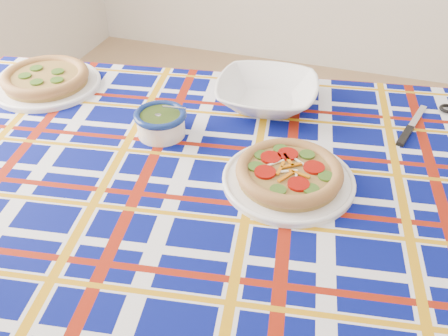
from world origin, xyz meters
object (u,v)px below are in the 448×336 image
(serving_bowl, at_px, (267,94))
(main_focaccia_plate, at_px, (289,172))
(dining_table, at_px, (218,197))
(pesto_bowl, at_px, (161,121))

(serving_bowl, bearing_deg, main_focaccia_plate, -67.47)
(dining_table, bearing_deg, main_focaccia_plate, -4.92)
(main_focaccia_plate, xyz_separation_m, serving_bowl, (-0.15, 0.36, 0.01))
(main_focaccia_plate, relative_size, pesto_bowl, 2.29)
(main_focaccia_plate, height_order, pesto_bowl, pesto_bowl)
(serving_bowl, bearing_deg, dining_table, -94.73)
(pesto_bowl, bearing_deg, dining_table, -29.16)
(main_focaccia_plate, xyz_separation_m, pesto_bowl, (-0.39, 0.10, 0.01))
(dining_table, relative_size, serving_bowl, 6.20)
(dining_table, bearing_deg, serving_bowl, 75.99)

